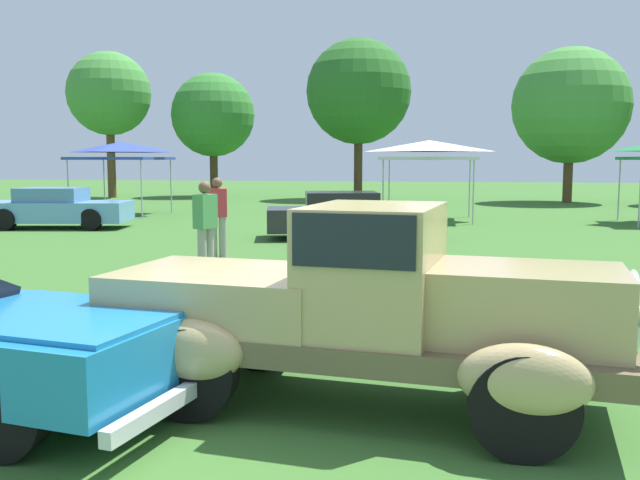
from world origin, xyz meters
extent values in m
plane|color=#386628|center=(0.00, 0.00, 0.00)|extent=(120.00, 120.00, 0.00)
cube|color=brown|center=(0.48, -0.05, 0.56)|extent=(4.44, 2.01, 0.20)
cube|color=tan|center=(1.75, -0.22, 0.94)|extent=(1.72, 1.30, 0.60)
ellipsoid|color=silver|center=(2.56, -0.33, 0.92)|extent=(0.23, 0.54, 0.68)
cube|color=tan|center=(0.60, -0.06, 1.18)|extent=(1.20, 1.50, 1.04)
cube|color=black|center=(0.60, -0.06, 1.48)|extent=(1.11, 1.52, 0.40)
cube|color=tan|center=(-0.72, 0.12, 0.86)|extent=(2.04, 1.65, 0.48)
ellipsoid|color=tan|center=(1.92, 0.49, 0.56)|extent=(0.96, 0.48, 0.52)
ellipsoid|color=tan|center=(1.72, -0.94, 0.56)|extent=(0.96, 0.48, 0.52)
ellipsoid|color=tan|center=(-0.62, 0.83, 0.56)|extent=(0.96, 0.48, 0.52)
ellipsoid|color=tan|center=(-0.82, -0.60, 0.56)|extent=(0.96, 0.48, 0.52)
sphere|color=silver|center=(2.66, 0.10, 1.00)|extent=(0.18, 0.18, 0.18)
cylinder|color=black|center=(1.92, 0.49, 0.38)|extent=(0.76, 0.24, 0.76)
cylinder|color=black|center=(1.72, -0.94, 0.38)|extent=(0.76, 0.24, 0.76)
cylinder|color=black|center=(-0.62, 0.83, 0.38)|extent=(0.76, 0.24, 0.76)
cylinder|color=black|center=(-0.82, -0.60, 0.38)|extent=(0.76, 0.24, 0.76)
cube|color=#1E7AB7|center=(-1.80, -0.78, 0.77)|extent=(2.01, 1.74, 0.20)
cube|color=silver|center=(-0.82, -0.96, 0.28)|extent=(0.40, 1.64, 0.12)
cylinder|color=black|center=(-1.55, -0.04, 0.33)|extent=(0.66, 0.20, 0.66)
cylinder|color=black|center=(-1.83, -1.56, 0.33)|extent=(0.66, 0.20, 0.66)
cube|color=#669EDB|center=(-10.21, 13.78, 0.50)|extent=(4.40, 2.32, 0.60)
cube|color=#517EAF|center=(-10.37, 13.75, 1.00)|extent=(2.05, 1.72, 0.44)
cylinder|color=black|center=(-8.85, 13.21, 0.32)|extent=(0.64, 0.22, 0.64)
cylinder|color=black|center=(-11.33, 12.82, 0.32)|extent=(0.64, 0.22, 0.64)
cube|color=#28282D|center=(-1.22, 12.50, 0.50)|extent=(4.49, 2.57, 0.60)
cube|color=black|center=(-1.39, 12.47, 1.00)|extent=(2.13, 1.82, 0.44)
cylinder|color=black|center=(0.18, 12.03, 0.32)|extent=(0.64, 0.22, 0.64)
cylinder|color=black|center=(-2.29, 11.47, 0.32)|extent=(0.64, 0.22, 0.64)
cylinder|color=#9E998E|center=(-2.97, 5.95, 0.43)|extent=(0.16, 0.16, 0.86)
cylinder|color=#9E998E|center=(-2.90, 6.14, 0.43)|extent=(0.16, 0.16, 0.86)
cube|color=#4C9351|center=(-2.93, 6.04, 1.16)|extent=(0.37, 0.46, 0.60)
sphere|color=brown|center=(-2.93, 6.04, 1.58)|extent=(0.22, 0.22, 0.22)
cylinder|color=#9E998E|center=(-3.58, 8.44, 0.43)|extent=(0.16, 0.16, 0.86)
cylinder|color=#9E998E|center=(-3.39, 8.49, 0.43)|extent=(0.16, 0.16, 0.86)
cube|color=#D1333D|center=(-3.49, 8.46, 1.16)|extent=(0.45, 0.34, 0.60)
sphere|color=brown|center=(-3.49, 8.46, 1.58)|extent=(0.22, 0.22, 0.22)
cylinder|color=#B7B7BC|center=(-9.16, 20.28, 1.02)|extent=(0.05, 0.05, 2.05)
cylinder|color=#B7B7BC|center=(-9.16, 17.50, 1.02)|extent=(0.05, 0.05, 2.05)
cylinder|color=#B7B7BC|center=(-11.94, 20.28, 1.02)|extent=(0.05, 0.05, 2.05)
cylinder|color=#B7B7BC|center=(-11.94, 17.50, 1.02)|extent=(0.05, 0.05, 2.05)
cube|color=#2D429E|center=(-10.55, 18.89, 2.10)|extent=(3.09, 3.09, 0.10)
pyramid|color=#2D429E|center=(-10.55, 18.89, 2.52)|extent=(3.02, 3.02, 0.38)
cylinder|color=#B7B7BC|center=(2.22, 19.93, 1.02)|extent=(0.05, 0.05, 2.05)
cylinder|color=#B7B7BC|center=(2.22, 17.05, 1.02)|extent=(0.05, 0.05, 2.05)
cylinder|color=#B7B7BC|center=(-0.66, 19.93, 1.02)|extent=(0.05, 0.05, 2.05)
cylinder|color=#B7B7BC|center=(-0.66, 17.05, 1.02)|extent=(0.05, 0.05, 2.05)
cube|color=silver|center=(0.78, 18.49, 2.10)|extent=(3.20, 3.20, 0.10)
pyramid|color=silver|center=(0.78, 18.49, 2.52)|extent=(3.13, 3.13, 0.38)
cylinder|color=#B7B7BC|center=(7.16, 19.41, 1.02)|extent=(0.05, 0.05, 2.05)
cylinder|color=#B7B7BC|center=(7.16, 16.88, 1.02)|extent=(0.05, 0.05, 2.05)
cylinder|color=brown|center=(-16.31, 29.93, 2.17)|extent=(0.44, 0.44, 4.34)
sphere|color=#428938|center=(-16.31, 29.93, 5.55)|extent=(4.43, 4.43, 4.43)
cylinder|color=#47331E|center=(-11.19, 31.85, 1.62)|extent=(0.44, 0.44, 3.24)
sphere|color=#337A2D|center=(-11.19, 31.85, 4.49)|extent=(4.57, 4.57, 4.57)
cylinder|color=#47331E|center=(-2.99, 30.53, 2.01)|extent=(0.44, 0.44, 4.03)
sphere|color=#286623|center=(-2.99, 30.53, 5.50)|extent=(5.36, 5.36, 5.36)
cylinder|color=brown|center=(7.22, 29.40, 1.54)|extent=(0.44, 0.44, 3.08)
sphere|color=#428938|center=(7.22, 29.40, 4.59)|extent=(5.47, 5.47, 5.47)
camera|label=1|loc=(1.11, -5.80, 2.07)|focal=39.48mm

